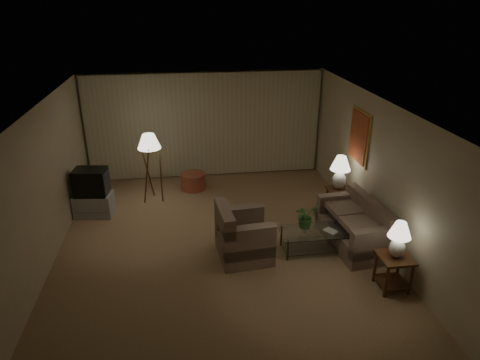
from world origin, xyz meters
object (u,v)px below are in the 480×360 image
(tv_cabinet, at_px, (94,205))
(crt_tv, at_px, (91,182))
(table_lamp_near, at_px, (399,237))
(vase, at_px, (305,228))
(side_table_near, at_px, (394,267))
(ottoman, at_px, (193,181))
(sofa, at_px, (353,228))
(table_lamp_far, at_px, (340,170))
(floor_lamp, at_px, (151,166))
(armchair, at_px, (244,237))
(coffee_table, at_px, (312,238))
(side_table_far, at_px, (337,197))

(tv_cabinet, relative_size, crt_tv, 1.17)
(table_lamp_near, bearing_deg, vase, 131.74)
(side_table_near, relative_size, ottoman, 1.01)
(vase, bearing_deg, table_lamp_near, -48.26)
(tv_cabinet, height_order, vase, vase)
(sofa, distance_m, vase, 0.98)
(sofa, relative_size, table_lamp_far, 2.41)
(floor_lamp, bearing_deg, crt_tv, -154.60)
(sofa, distance_m, table_lamp_far, 1.43)
(armchair, bearing_deg, coffee_table, -95.28)
(sofa, xyz_separation_m, crt_tv, (-5.05, 1.92, 0.42))
(vase, bearing_deg, coffee_table, -0.00)
(tv_cabinet, xyz_separation_m, floor_lamp, (1.22, 0.58, 0.59))
(sofa, height_order, side_table_near, sofa)
(side_table_far, bearing_deg, crt_tv, 172.70)
(side_table_near, bearing_deg, coffee_table, 127.67)
(armchair, height_order, vase, armchair)
(side_table_near, distance_m, side_table_far, 2.60)
(sofa, xyz_separation_m, vase, (-0.97, -0.10, 0.12))
(table_lamp_near, bearing_deg, crt_tv, 147.86)
(armchair, bearing_deg, tv_cabinet, 50.66)
(table_lamp_far, relative_size, crt_tv, 1.02)
(coffee_table, bearing_deg, ottoman, 123.73)
(side_table_far, relative_size, coffee_table, 0.51)
(ottoman, bearing_deg, table_lamp_far, -29.95)
(armchair, distance_m, crt_tv, 3.60)
(side_table_near, height_order, ottoman, side_table_near)
(table_lamp_far, relative_size, floor_lamp, 0.46)
(armchair, bearing_deg, table_lamp_near, -124.40)
(table_lamp_near, bearing_deg, table_lamp_far, 90.00)
(floor_lamp, xyz_separation_m, vase, (2.86, -2.60, -0.35))
(armchair, relative_size, side_table_far, 1.86)
(side_table_far, xyz_separation_m, table_lamp_far, (-0.00, -0.00, 0.64))
(vase, bearing_deg, sofa, 5.92)
(armchair, relative_size, table_lamp_near, 1.81)
(side_table_far, xyz_separation_m, table_lamp_near, (-0.00, -2.60, 0.57))
(side_table_near, height_order, tv_cabinet, side_table_near)
(crt_tv, bearing_deg, armchair, -26.73)
(armchair, bearing_deg, side_table_near, -124.40)
(tv_cabinet, relative_size, vase, 6.03)
(table_lamp_far, relative_size, ottoman, 1.24)
(sofa, distance_m, tv_cabinet, 5.40)
(side_table_far, relative_size, floor_lamp, 0.38)
(ottoman, bearing_deg, tv_cabinet, -153.48)
(table_lamp_far, distance_m, crt_tv, 5.25)
(tv_cabinet, bearing_deg, ottoman, 33.99)
(tv_cabinet, bearing_deg, table_lamp_far, 0.16)
(coffee_table, relative_size, vase, 8.41)
(crt_tv, relative_size, floor_lamp, 0.45)
(side_table_far, height_order, coffee_table, side_table_far)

